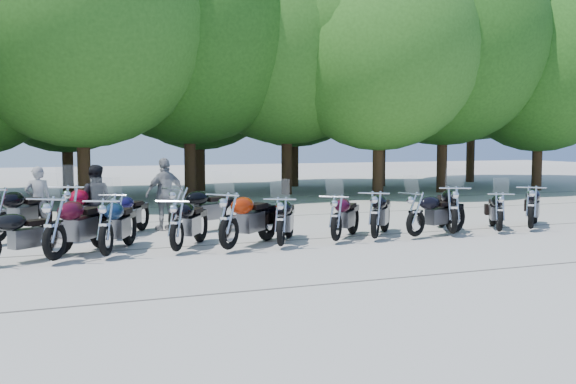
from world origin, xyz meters
name	(u,v)px	position (x,y,z in m)	size (l,w,h in m)	color
ground	(315,251)	(0.00, 0.00, 0.00)	(90.00, 90.00, 0.00)	gray
tree_3	(80,18)	(-3.57, 11.24, 6.32)	(8.70, 8.70, 10.67)	#3A2614
tree_4	(188,25)	(0.54, 13.09, 6.64)	(9.13, 9.13, 11.20)	#3A2614
tree_5	(287,33)	(4.61, 13.20, 6.57)	(9.04, 9.04, 11.10)	#3A2614
tree_6	(379,48)	(7.55, 10.82, 5.81)	(8.00, 8.00, 9.82)	#3A2614
tree_7	(444,41)	(11.20, 11.78, 6.39)	(8.79, 8.79, 10.79)	#3A2614
tree_8	(540,66)	(15.83, 11.20, 5.47)	(7.53, 7.53, 9.25)	#3A2614
tree_11	(65,59)	(-3.76, 16.43, 5.49)	(7.56, 7.56, 9.28)	#3A2614
tree_12	(199,60)	(1.80, 16.47, 5.72)	(7.88, 7.88, 9.67)	#3A2614
tree_13	(294,60)	(6.69, 17.47, 6.04)	(8.31, 8.31, 10.20)	#3A2614
tree_14	(382,65)	(10.68, 16.09, 5.83)	(8.02, 8.02, 9.84)	#3A2614
tree_15	(473,48)	(16.61, 17.02, 7.03)	(9.67, 9.67, 11.86)	#3A2614
motorcycle_1	(54,226)	(-5.05, 0.38, 0.71)	(0.77, 2.51, 1.42)	#3D0818
motorcycle_2	(106,225)	(-4.11, 0.56, 0.66)	(0.71, 2.34, 1.32)	#0D1F3B
motorcycle_3	(177,223)	(-2.74, 0.59, 0.63)	(0.68, 2.23, 1.26)	black
motorcycle_4	(229,219)	(-1.73, 0.39, 0.70)	(0.75, 2.46, 1.39)	#9A2005
motorcycle_5	(281,220)	(-0.58, 0.43, 0.62)	(0.67, 2.20, 1.24)	black
motorcycle_6	(336,216)	(0.80, 0.65, 0.61)	(0.66, 2.17, 1.22)	#310619
motorcycle_7	(375,213)	(1.76, 0.64, 0.64)	(0.69, 2.27, 1.28)	black
motorcycle_8	(416,212)	(2.78, 0.58, 0.62)	(0.66, 2.18, 1.23)	black
motorcycle_9	(453,208)	(3.80, 0.60, 0.68)	(0.73, 2.39, 1.35)	black
motorcycle_10	(500,210)	(5.13, 0.57, 0.57)	(0.62, 2.03, 1.15)	black
motorcycle_11	(531,206)	(6.14, 0.63, 0.65)	(0.70, 2.29, 1.29)	black
motorcycle_13	(71,210)	(-4.58, 3.06, 0.72)	(0.78, 2.56, 1.45)	maroon
motorcycle_14	(117,213)	(-3.58, 3.05, 0.60)	(0.65, 2.13, 1.21)	#100D3A
motorcycle_15	(180,208)	(-2.09, 3.20, 0.66)	(0.71, 2.32, 1.31)	black
rider_0	(38,201)	(-5.21, 4.55, 0.82)	(0.60, 0.39, 1.65)	gray
rider_1	(95,200)	(-3.95, 4.04, 0.84)	(0.82, 0.64, 1.68)	black
rider_2	(165,194)	(-2.22, 4.23, 0.91)	(1.07, 0.44, 1.82)	gray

